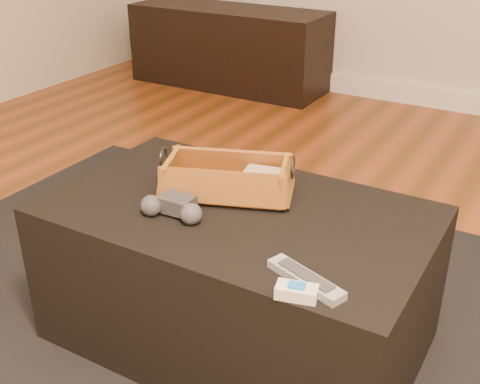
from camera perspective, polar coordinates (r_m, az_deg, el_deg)
The scene contains 10 objects.
baseboard at distance 3.83m, azimuth 20.22°, elevation 8.02°, with size 5.00×0.04×0.12m, color white.
media_cabinet at distance 4.08m, azimuth -1.06°, elevation 13.54°, with size 1.30×0.45×0.51m, color black.
area_rug at distance 1.78m, azimuth -1.08°, elevation -14.42°, with size 2.60×2.00×0.01m, color black.
ottoman at distance 1.68m, azimuth -0.25°, elevation -7.86°, with size 1.00×0.60×0.42m, color black.
tv_remote at distance 1.62m, azimuth -1.92°, elevation 0.36°, with size 0.19×0.04×0.02m, color black.
cloth_bundle at distance 1.64m, azimuth 2.16°, elevation 1.21°, with size 0.10×0.07×0.05m, color tan.
wicker_basket at distance 1.62m, azimuth -1.22°, elevation 1.13°, with size 0.39×0.29×0.12m.
game_controller at distance 1.52m, azimuth -6.35°, elevation -1.46°, with size 0.17×0.10×0.06m.
silver_remote at distance 1.28m, azimuth 6.25°, elevation -8.17°, with size 0.20×0.11×0.02m.
cream_gadget at distance 1.24m, azimuth 5.39°, elevation -9.38°, with size 0.09×0.06×0.03m.
Camera 1 is at (0.60, -0.89, 1.17)m, focal length 45.00 mm.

